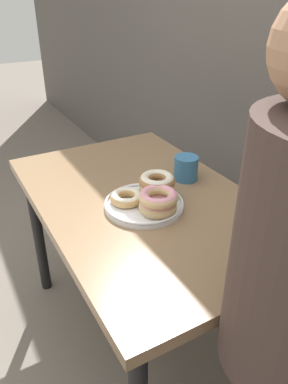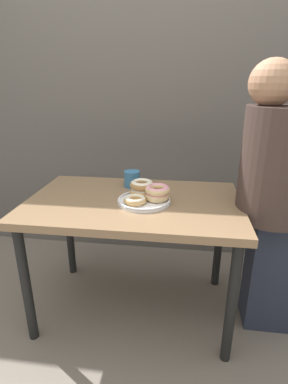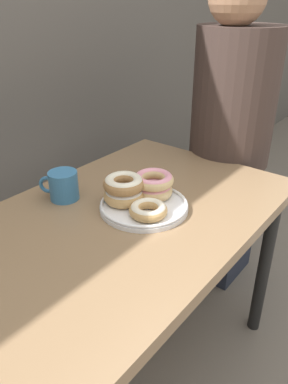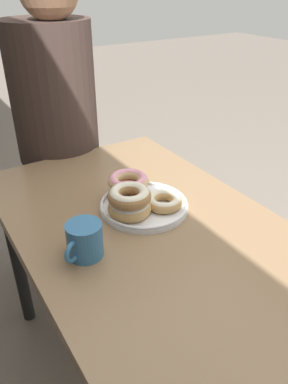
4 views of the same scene
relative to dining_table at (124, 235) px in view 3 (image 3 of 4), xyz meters
The scene contains 4 objects.
dining_table is the anchor object (origin of this frame).
donut_plate 0.14m from the dining_table, 10.36° to the right, with size 0.28×0.29×0.10m.
coffee_mug 0.26m from the dining_table, 102.24° to the left, with size 0.10×0.12×0.10m.
person_figure 0.73m from the dining_table, ahead, with size 0.39×0.34×1.41m.
Camera 3 is at (-0.73, -0.28, 1.31)m, focal length 35.00 mm.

